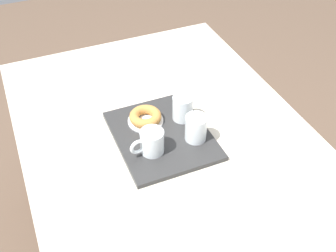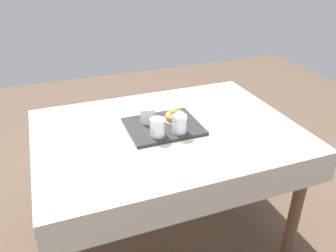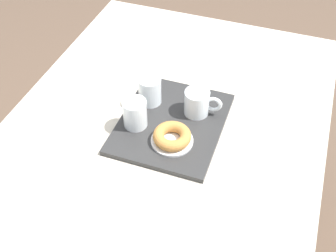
{
  "view_description": "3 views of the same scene",
  "coord_description": "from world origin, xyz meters",
  "views": [
    {
      "loc": [
        1.01,
        -0.42,
        1.75
      ],
      "look_at": [
        0.03,
        -0.0,
        0.8
      ],
      "focal_mm": 44.76,
      "sensor_mm": 36.0,
      "label": 1
    },
    {
      "loc": [
        0.55,
        1.47,
        1.61
      ],
      "look_at": [
        0.0,
        0.03,
        0.78
      ],
      "focal_mm": 36.32,
      "sensor_mm": 36.0,
      "label": 2
    },
    {
      "loc": [
        -0.9,
        -0.33,
        1.7
      ],
      "look_at": [
        -0.03,
        -0.02,
        0.78
      ],
      "focal_mm": 45.4,
      "sensor_mm": 36.0,
      "label": 3
    }
  ],
  "objects": [
    {
      "name": "water_glass_far",
      "position": [
        0.08,
        0.08,
        0.8
      ],
      "size": [
        0.07,
        0.07,
        0.09
      ],
      "color": "white",
      "rests_on": "serving_tray"
    },
    {
      "name": "dining_table",
      "position": [
        0.0,
        0.0,
        0.64
      ],
      "size": [
        1.37,
        1.0,
        0.74
      ],
      "color": "beige",
      "rests_on": "ground"
    },
    {
      "name": "donut_plate_left",
      "position": [
        -0.07,
        -0.05,
        0.76
      ],
      "size": [
        0.13,
        0.13,
        0.01
      ],
      "primitive_type": "cylinder",
      "color": "white",
      "rests_on": "serving_tray"
    },
    {
      "name": "sugar_donut_left",
      "position": [
        -0.07,
        -0.05,
        0.79
      ],
      "size": [
        0.12,
        0.12,
        0.03
      ],
      "primitive_type": "torus",
      "color": "#BC7F3D",
      "rests_on": "donut_plate_left"
    },
    {
      "name": "water_glass_near",
      "position": [
        -0.04,
        0.08,
        0.8
      ],
      "size": [
        0.07,
        0.07,
        0.09
      ],
      "color": "white",
      "rests_on": "serving_tray"
    },
    {
      "name": "tea_mug_left",
      "position": [
        0.08,
        -0.09,
        0.8
      ],
      "size": [
        0.08,
        0.12,
        0.08
      ],
      "color": "white",
      "rests_on": "serving_tray"
    },
    {
      "name": "ground_plane",
      "position": [
        0.0,
        0.0,
        0.0
      ],
      "size": [
        6.0,
        6.0,
        0.0
      ],
      "primitive_type": "plane",
      "color": "brown"
    },
    {
      "name": "serving_tray",
      "position": [
        0.01,
        -0.02,
        0.75
      ],
      "size": [
        0.38,
        0.32,
        0.02
      ],
      "primitive_type": "cube",
      "color": "#2D2D2D",
      "rests_on": "dining_table"
    }
  ]
}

